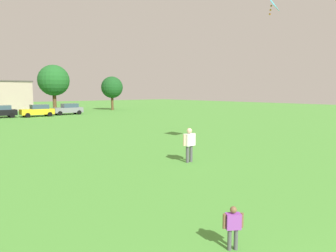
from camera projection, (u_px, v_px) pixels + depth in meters
name	position (u px, v px, depth m)	size (l,w,h in m)	color
child_kite_flyer	(233.00, 224.00, 6.58)	(0.42, 0.33, 1.00)	#4C4C51
adult_bystander	(189.00, 142.00, 14.78)	(0.81, 0.34, 1.71)	#4C4C51
kite	(271.00, 2.00, 15.87)	(1.44, 1.01, 1.16)	#3FBFE5
parked_car_yellow_3	(38.00, 111.00, 41.88)	(4.30, 2.02, 1.68)	yellow
parked_car_gray_4	(68.00, 109.00, 45.60)	(4.30, 2.02, 1.68)	slate
tree_right	(54.00, 81.00, 48.83)	(5.04, 5.04, 7.85)	brown
tree_far_right	(112.00, 87.00, 56.59)	(4.07, 4.07, 6.35)	brown
house_right	(4.00, 96.00, 55.05)	(9.02, 6.40, 5.49)	tan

